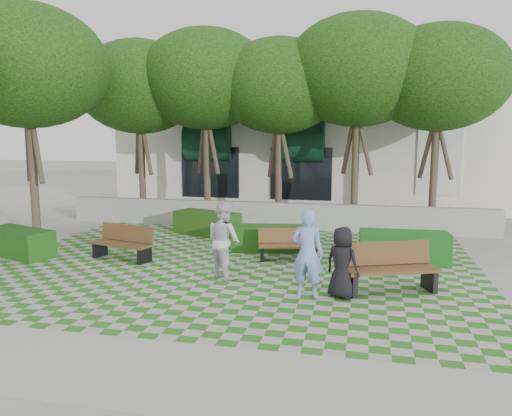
% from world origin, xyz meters
% --- Properties ---
extents(ground, '(90.00, 90.00, 0.00)m').
position_xyz_m(ground, '(0.00, 0.00, 0.00)').
color(ground, gray).
rests_on(ground, ground).
extents(lawn, '(12.00, 12.00, 0.00)m').
position_xyz_m(lawn, '(0.00, 1.00, 0.01)').
color(lawn, '#2B721E').
rests_on(lawn, ground).
extents(sidewalk_south, '(16.00, 2.00, 0.01)m').
position_xyz_m(sidewalk_south, '(0.00, -4.70, 0.01)').
color(sidewalk_south, '#9E9B93').
rests_on(sidewalk_south, ground).
extents(retaining_wall, '(15.00, 0.36, 0.90)m').
position_xyz_m(retaining_wall, '(0.00, 6.20, 0.45)').
color(retaining_wall, '#9E9B93').
rests_on(retaining_wall, ground).
extents(bench_east, '(2.05, 1.33, 1.02)m').
position_xyz_m(bench_east, '(3.75, -0.29, 0.49)').
color(bench_east, '#54361D').
rests_on(bench_east, ground).
extents(bench_mid, '(1.62, 0.86, 0.81)m').
position_xyz_m(bench_mid, '(1.27, 1.88, 0.39)').
color(bench_mid, brown).
rests_on(bench_mid, ground).
extents(bench_west, '(1.79, 0.98, 0.89)m').
position_xyz_m(bench_west, '(-2.94, 0.98, 0.43)').
color(bench_west, '#4F341B').
rests_on(bench_west, ground).
extents(hedge_east, '(2.26, 0.97, 0.78)m').
position_xyz_m(hedge_east, '(4.20, 2.32, 0.39)').
color(hedge_east, '#15511A').
rests_on(hedge_east, ground).
extents(hedge_midright, '(2.11, 1.09, 0.70)m').
position_xyz_m(hedge_midright, '(0.55, 2.78, 0.35)').
color(hedge_midright, '#194612').
rests_on(hedge_midright, ground).
extents(hedge_midleft, '(2.33, 1.56, 0.76)m').
position_xyz_m(hedge_midleft, '(-1.82, 4.54, 0.38)').
color(hedge_midleft, '#204512').
rests_on(hedge_midleft, ground).
extents(hedge_west, '(2.26, 1.49, 0.73)m').
position_xyz_m(hedge_west, '(-5.88, 0.72, 0.37)').
color(hedge_west, '#164612').
rests_on(hedge_west, ground).
extents(person_blue, '(0.70, 0.51, 1.79)m').
position_xyz_m(person_blue, '(2.11, -0.99, 0.90)').
color(person_blue, '#809CE9').
rests_on(person_blue, ground).
extents(person_dark, '(0.84, 0.73, 1.45)m').
position_xyz_m(person_dark, '(2.80, -0.92, 0.72)').
color(person_dark, black).
rests_on(person_dark, ground).
extents(person_white, '(1.07, 1.03, 1.74)m').
position_xyz_m(person_white, '(0.09, -0.04, 0.87)').
color(person_white, silver).
rests_on(person_white, ground).
extents(tree_row, '(17.70, 13.40, 7.41)m').
position_xyz_m(tree_row, '(-1.86, 5.95, 5.18)').
color(tree_row, '#47382B').
rests_on(tree_row, ground).
extents(building, '(18.00, 8.92, 5.15)m').
position_xyz_m(building, '(0.93, 14.08, 2.52)').
color(building, white).
rests_on(building, ground).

